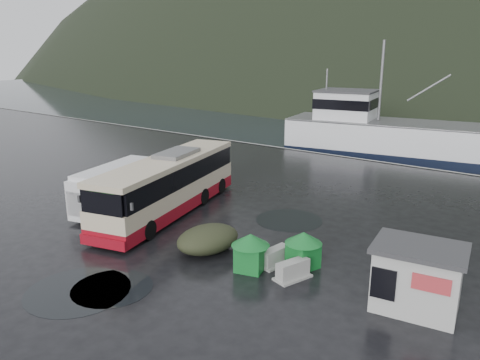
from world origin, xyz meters
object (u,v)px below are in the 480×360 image
Objects in this scene: white_van at (119,209)px; fishing_trawler at (411,144)px; jersey_barrier_a at (275,265)px; waste_bin_left at (303,267)px; coach_bus at (170,212)px; dome_tent at (208,251)px; waste_bin_right at (250,270)px; ticket_kiosk at (414,308)px; jersey_barrier_b at (293,278)px.

fishing_trawler reaches higher than white_van.
fishing_trawler is (-3.63, 28.95, 0.00)m from jersey_barrier_a.
white_van is 3.93× the size of waste_bin_left.
dome_tent is at bearing -42.58° from coach_bus.
waste_bin_right is (7.53, -3.03, 0.00)m from coach_bus.
ticket_kiosk is 5.60m from jersey_barrier_a.
fishing_trawler is (-4.64, 28.46, 0.00)m from waste_bin_left.
white_van is at bearing 170.14° from dome_tent.
waste_bin_right is (-1.55, -1.47, 0.00)m from waste_bin_left.
jersey_barrier_a is at bearing -28.63° from coach_bus.
fishing_trawler is at bearing 66.25° from coach_bus.
coach_bus is 9.64m from jersey_barrier_b.
jersey_barrier_b is (1.74, 0.36, 0.00)m from waste_bin_right.
coach_bus is 8.33m from jersey_barrier_a.
waste_bin_right is 2.52m from dome_tent.
ticket_kiosk is (13.67, -2.05, 0.00)m from coach_bus.
dome_tent is (-2.50, 0.33, 0.00)m from waste_bin_right.
dome_tent is 2.04× the size of jersey_barrier_a.
waste_bin_right is 1.05× the size of jersey_barrier_b.
fishing_trawler reaches higher than dome_tent.
waste_bin_right is 1.12m from jersey_barrier_a.
white_van is at bearing 170.73° from waste_bin_right.
waste_bin_left is 4.21m from dome_tent.
jersey_barrier_a is at bearing 61.05° from waste_bin_right.
jersey_barrier_a is (0.54, 0.98, 0.00)m from waste_bin_right.
dome_tent is 3.11m from jersey_barrier_a.
white_van reaches higher than ticket_kiosk.
coach_bus is 9.21m from waste_bin_left.
dome_tent is at bearing -24.34° from white_van.
coach_bus is 2.90m from white_van.
white_van is 16.23m from ticket_kiosk.
jersey_barrier_a is (-1.01, -0.50, 0.00)m from waste_bin_left.
fishing_trawler reaches higher than coach_bus.
coach_bus is 7.90× the size of jersey_barrier_a.
waste_bin_right reaches higher than dome_tent.
fishing_trawler is (6.99, 28.28, 0.00)m from white_van.
ticket_kiosk is (4.59, -0.50, 0.00)m from waste_bin_left.
white_van is 10.22m from waste_bin_right.
fishing_trawler is (4.44, 26.90, 0.00)m from coach_bus.
ticket_kiosk is at bearing -0.05° from jersey_barrier_a.
coach_bus is 7.75× the size of jersey_barrier_b.
dome_tent is at bearing -98.24° from fishing_trawler.
jersey_barrier_a is at bearing 171.88° from ticket_kiosk.
waste_bin_right is (10.08, -1.65, 0.00)m from white_van.
white_van is 4.12× the size of jersey_barrier_a.
waste_bin_right is at bearing -136.39° from waste_bin_left.
coach_bus is 27.27m from fishing_trawler.
jersey_barrier_a is 0.98× the size of jersey_barrier_b.
waste_bin_left is at bearing -90.13° from fishing_trawler.
dome_tent is 2.01× the size of jersey_barrier_b.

